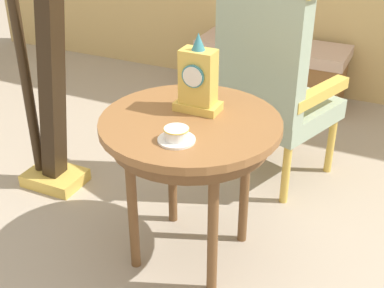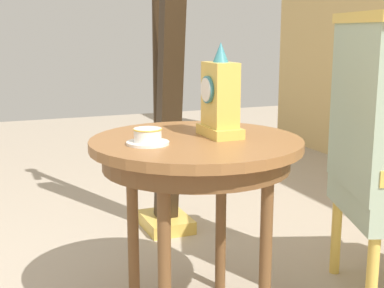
% 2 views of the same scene
% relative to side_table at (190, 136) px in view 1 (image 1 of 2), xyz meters
% --- Properties ---
extents(ground_plane, '(10.00, 10.00, 0.00)m').
position_rel_side_table_xyz_m(ground_plane, '(0.01, -0.09, -0.62)').
color(ground_plane, tan).
extents(side_table, '(0.76, 0.76, 0.70)m').
position_rel_side_table_xyz_m(side_table, '(0.00, 0.00, 0.00)').
color(side_table, brown).
rests_on(side_table, ground).
extents(teacup_left, '(0.15, 0.15, 0.06)m').
position_rel_side_table_xyz_m(teacup_left, '(0.03, -0.19, 0.10)').
color(teacup_left, white).
rests_on(teacup_left, side_table).
extents(mantel_clock, '(0.19, 0.11, 0.34)m').
position_rel_side_table_xyz_m(mantel_clock, '(-0.01, 0.10, 0.21)').
color(mantel_clock, gold).
rests_on(mantel_clock, side_table).
extents(armchair, '(0.69, 0.68, 1.14)m').
position_rel_side_table_xyz_m(armchair, '(0.11, 0.77, -0.03)').
color(armchair, '#9EB299').
rests_on(armchair, ground).
extents(harp, '(0.40, 0.24, 1.88)m').
position_rel_side_table_xyz_m(harp, '(-0.92, 0.21, 0.15)').
color(harp, gold).
rests_on(harp, ground).
extents(window_bench, '(1.10, 0.40, 0.44)m').
position_rel_side_table_xyz_m(window_bench, '(-0.21, 1.86, -0.40)').
color(window_bench, '#CCA893').
rests_on(window_bench, ground).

